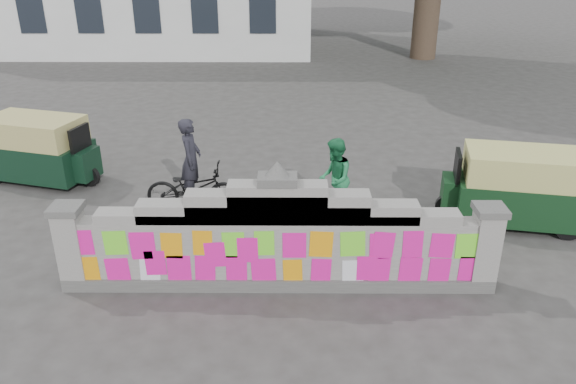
% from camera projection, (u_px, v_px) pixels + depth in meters
% --- Properties ---
extents(ground, '(100.00, 100.00, 0.00)m').
position_uv_depth(ground, '(278.00, 285.00, 8.48)').
color(ground, '#383533').
rests_on(ground, ground).
extents(parapet_wall, '(6.48, 0.44, 2.01)m').
position_uv_depth(parapet_wall, '(278.00, 242.00, 8.17)').
color(parapet_wall, '#4C4C49').
rests_on(parapet_wall, ground).
extents(cyclist_bike, '(1.79, 0.66, 0.93)m').
position_uv_depth(cyclist_bike, '(193.00, 188.00, 10.65)').
color(cyclist_bike, black).
rests_on(cyclist_bike, ground).
extents(cyclist_rider, '(0.39, 0.59, 1.58)m').
position_uv_depth(cyclist_rider, '(192.00, 172.00, 10.52)').
color(cyclist_rider, '#23222A').
rests_on(cyclist_rider, ground).
extents(pedestrian, '(0.64, 0.79, 1.53)m').
position_uv_depth(pedestrian, '(334.00, 179.00, 10.29)').
color(pedestrian, '#227F49').
rests_on(pedestrian, ground).
extents(rickshaw_left, '(2.60, 1.71, 1.39)m').
position_uv_depth(rickshaw_left, '(39.00, 149.00, 11.92)').
color(rickshaw_left, black).
rests_on(rickshaw_left, ground).
extents(rickshaw_right, '(2.57, 1.54, 1.38)m').
position_uv_depth(rickshaw_right, '(516.00, 187.00, 10.09)').
color(rickshaw_right, '#113317').
rests_on(rickshaw_right, ground).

